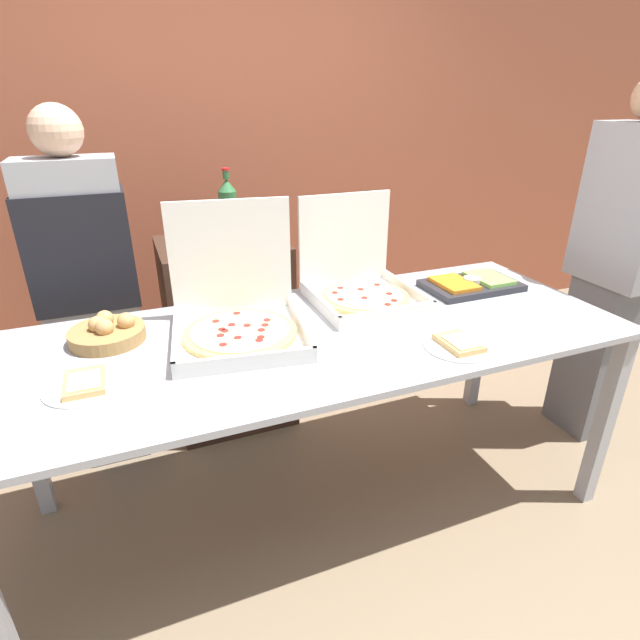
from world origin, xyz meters
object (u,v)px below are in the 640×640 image
object	(u,v)px
pizza_box_far_right	(360,283)
soda_can_silver	(255,224)
pizza_box_near_left	(238,313)
soda_can_colored	(245,236)
person_server_vest	(87,281)
bread_basket	(108,332)
veggie_tray	(471,284)
paper_plate_front_right	(459,344)
person_guest_plaid	(614,266)
paper_plate_front_left	(85,384)
soda_bottle	(228,208)

from	to	relation	value
pizza_box_far_right	soda_can_silver	xyz separation A→B (m)	(-0.29, 0.67, 0.14)
pizza_box_near_left	soda_can_colored	bearing A→B (deg)	80.95
soda_can_colored	person_server_vest	bearing A→B (deg)	176.82
pizza_box_far_right	bread_basket	xyz separation A→B (m)	(-1.04, -0.03, -0.04)
veggie_tray	person_server_vest	distance (m)	1.75
pizza_box_near_left	paper_plate_front_right	xyz separation A→B (m)	(0.71, -0.41, -0.07)
pizza_box_near_left	paper_plate_front_right	size ratio (longest dim) A/B	2.17
pizza_box_far_right	person_guest_plaid	size ratio (longest dim) A/B	0.25
paper_plate_front_right	soda_can_silver	bearing A→B (deg)	109.12
veggie_tray	person_server_vest	size ratio (longest dim) A/B	0.26
soda_can_colored	person_server_vest	xyz separation A→B (m)	(-0.72, 0.04, -0.14)
paper_plate_front_left	bread_basket	xyz separation A→B (m)	(0.07, 0.31, 0.02)
bread_basket	person_guest_plaid	xyz separation A→B (m)	(2.31, -0.20, 0.03)
pizza_box_near_left	veggie_tray	bearing A→B (deg)	11.53
bread_basket	soda_can_colored	world-z (taller)	soda_can_colored
paper_plate_front_left	paper_plate_front_right	world-z (taller)	same
pizza_box_far_right	soda_can_colored	distance (m)	0.61
pizza_box_near_left	person_server_vest	world-z (taller)	person_server_vest
soda_can_silver	bread_basket	bearing A→B (deg)	-137.37
pizza_box_near_left	veggie_tray	xyz separation A→B (m)	(1.12, 0.06, -0.06)
soda_can_colored	person_server_vest	size ratio (longest dim) A/B	0.07
paper_plate_front_left	soda_bottle	world-z (taller)	soda_bottle
soda_bottle	paper_plate_front_right	bearing A→B (deg)	-66.07
bread_basket	person_server_vest	distance (m)	0.52
person_server_vest	person_guest_plaid	xyz separation A→B (m)	(2.38, -0.71, -0.00)
soda_bottle	soda_can_colored	size ratio (longest dim) A/B	2.80
soda_can_silver	paper_plate_front_left	bearing A→B (deg)	-129.33
pizza_box_far_right	paper_plate_front_left	distance (m)	1.17
paper_plate_front_right	person_server_vest	size ratio (longest dim) A/B	0.15
paper_plate_front_left	soda_can_colored	size ratio (longest dim) A/B	2.04
soda_bottle	person_server_vest	xyz separation A→B (m)	(-0.70, -0.20, -0.23)
paper_plate_front_left	paper_plate_front_right	xyz separation A→B (m)	(1.25, -0.21, -0.00)
veggie_tray	soda_can_silver	world-z (taller)	soda_can_silver
bread_basket	person_server_vest	xyz separation A→B (m)	(-0.07, 0.51, 0.04)
pizza_box_near_left	soda_can_silver	world-z (taller)	pizza_box_near_left
veggie_tray	bread_basket	xyz separation A→B (m)	(-1.59, 0.05, 0.01)
veggie_tray	soda_can_silver	xyz separation A→B (m)	(-0.83, 0.74, 0.19)
paper_plate_front_right	soda_can_silver	distance (m)	1.30
paper_plate_front_left	paper_plate_front_right	distance (m)	1.26
soda_bottle	paper_plate_front_left	bearing A→B (deg)	-124.16
soda_can_colored	person_guest_plaid	size ratio (longest dim) A/B	0.07
soda_bottle	person_server_vest	distance (m)	0.76
paper_plate_front_right	bread_basket	world-z (taller)	bread_basket
bread_basket	soda_can_silver	xyz separation A→B (m)	(0.75, 0.69, 0.18)
veggie_tray	bread_basket	world-z (taller)	bread_basket
soda_can_silver	person_guest_plaid	xyz separation A→B (m)	(1.56, -0.89, -0.15)
veggie_tray	soda_can_silver	bearing A→B (deg)	138.27
paper_plate_front_right	veggie_tray	xyz separation A→B (m)	(0.41, 0.47, 0.01)
bread_basket	soda_can_silver	bearing A→B (deg)	42.63
paper_plate_front_left	bread_basket	world-z (taller)	bread_basket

